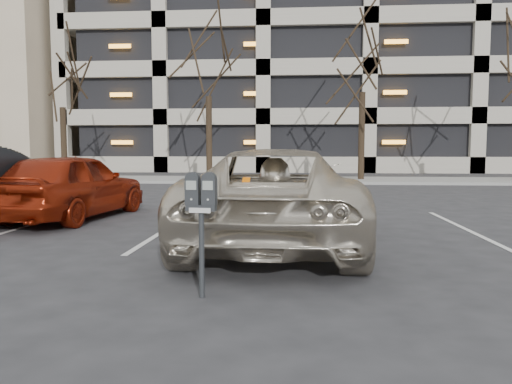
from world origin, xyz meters
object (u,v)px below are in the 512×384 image
Objects in this scene: tree_c at (363,37)px; car_red at (72,186)px; tree_a at (61,62)px; tree_b at (208,44)px; parking_meter at (201,204)px; suv_silver at (277,196)px.

tree_c is 16.00m from car_red.
tree_c is at bearing 0.00° from tree_a.
parking_meter is at bearing -80.42° from tree_b.
suv_silver is 1.29× the size of car_red.
suv_silver reaches higher than car_red.
parking_meter is 3.05m from suv_silver.
tree_b reaches higher than parking_meter.
parking_meter is at bearing -60.99° from tree_a.
tree_c reaches higher than suv_silver.
car_red is at bearing -93.48° from tree_b.
tree_c is 1.64× the size of suv_silver.
tree_a reaches higher than car_red.
tree_b is (7.00, 0.00, 0.74)m from tree_a.
tree_b is 16.57m from suv_silver.
car_red is (-3.84, 5.40, -0.24)m from parking_meter.
tree_b is at bearing -86.69° from car_red.
tree_b is at bearing -75.15° from suv_silver.
parking_meter is at bearing 78.83° from suv_silver.
tree_c is (14.00, 0.00, 0.95)m from tree_a.
parking_meter is at bearing -102.24° from tree_c.
car_red is (-0.78, -12.74, -5.56)m from tree_b.
parking_meter is 6.63m from car_red.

